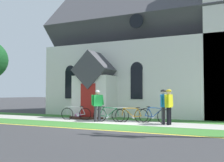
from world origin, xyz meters
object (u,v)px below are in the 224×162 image
at_px(bicycle_silver, 154,115).
at_px(bicycle_black, 76,113).
at_px(bicycle_orange, 109,115).
at_px(cyclist_in_red_jersey, 163,104).
at_px(cyclist_in_yellow_jersey, 169,104).
at_px(church_sign, 91,97).
at_px(cyclist_in_orange_jersey, 97,103).
at_px(bicycle_blue, 132,115).

bearing_deg(bicycle_silver, bicycle_black, -176.50).
bearing_deg(bicycle_silver, bicycle_orange, -168.76).
bearing_deg(cyclist_in_red_jersey, bicycle_silver, 146.79).
xyz_separation_m(bicycle_orange, cyclist_in_yellow_jersey, (3.22, -0.09, 0.62)).
relative_size(bicycle_orange, cyclist_in_yellow_jersey, 0.98).
xyz_separation_m(church_sign, cyclist_in_orange_jersey, (1.54, -1.99, -0.33)).
bearing_deg(bicycle_orange, bicycle_black, 174.97).
distance_m(bicycle_black, cyclist_in_yellow_jersey, 5.42).
distance_m(bicycle_silver, cyclist_in_orange_jersey, 3.04).
relative_size(bicycle_blue, cyclist_in_orange_jersey, 1.01).
bearing_deg(bicycle_blue, cyclist_in_red_jersey, -4.74).
relative_size(church_sign, cyclist_in_orange_jersey, 1.17).
height_order(cyclist_in_red_jersey, cyclist_in_orange_jersey, cyclist_in_red_jersey).
relative_size(church_sign, cyclist_in_yellow_jersey, 1.15).
relative_size(bicycle_orange, bicycle_blue, 0.98).
xyz_separation_m(bicycle_black, bicycle_blue, (3.36, 0.05, 0.01)).
xyz_separation_m(bicycle_blue, cyclist_in_red_jersey, (1.70, -0.14, 0.62)).
bearing_deg(cyclist_in_red_jersey, bicycle_blue, 175.26).
bearing_deg(church_sign, cyclist_in_red_jersey, -18.45).
bearing_deg(bicycle_blue, church_sign, 155.19).
distance_m(bicycle_black, cyclist_in_orange_jersey, 1.75).
bearing_deg(bicycle_silver, cyclist_in_yellow_jersey, -32.14).
distance_m(bicycle_silver, bicycle_blue, 1.16).
relative_size(church_sign, bicycle_black, 1.17).
height_order(bicycle_silver, cyclist_in_red_jersey, cyclist_in_red_jersey).
relative_size(church_sign, bicycle_blue, 1.16).
bearing_deg(cyclist_in_orange_jersey, cyclist_in_yellow_jersey, 2.03).
bearing_deg(church_sign, bicycle_orange, -39.96).
height_order(bicycle_black, bicycle_blue, bicycle_blue).
height_order(bicycle_orange, cyclist_in_red_jersey, cyclist_in_red_jersey).
bearing_deg(bicycle_orange, cyclist_in_red_jersey, 1.90).
bearing_deg(church_sign, cyclist_in_yellow_jersey, -19.21).
bearing_deg(bicycle_blue, cyclist_in_orange_jersey, -165.45).
height_order(church_sign, bicycle_silver, church_sign).
relative_size(bicycle_silver, bicycle_orange, 1.08).
xyz_separation_m(bicycle_black, cyclist_in_red_jersey, (5.06, -0.09, 0.63)).
distance_m(cyclist_in_red_jersey, cyclist_in_yellow_jersey, 0.37).
xyz_separation_m(bicycle_silver, bicycle_orange, (-2.34, -0.46, -0.02)).
bearing_deg(bicycle_orange, bicycle_blue, 11.16).
distance_m(bicycle_blue, cyclist_in_yellow_jersey, 2.13).
distance_m(bicycle_orange, cyclist_in_red_jersey, 2.97).
height_order(bicycle_silver, cyclist_in_orange_jersey, cyclist_in_orange_jersey).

